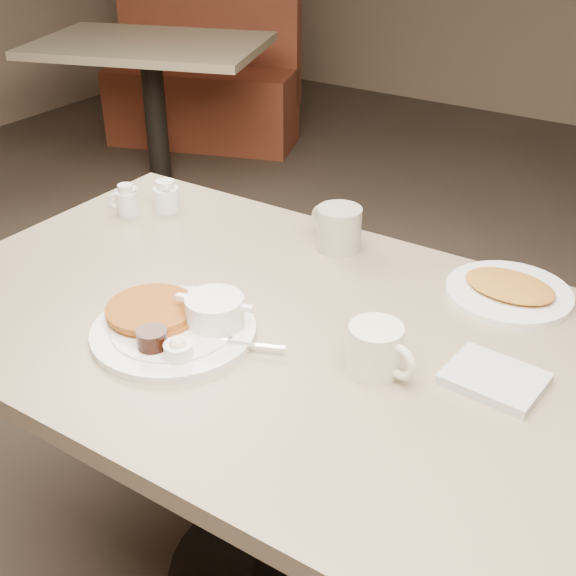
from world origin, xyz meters
The scene contains 9 objects.
diner_table centered at (0.00, 0.00, 0.58)m, with size 1.50×0.90×0.75m.
main_plate centered at (-0.15, -0.13, 0.77)m, with size 0.41×0.38×0.07m.
coffee_mug_near centered at (0.22, -0.04, 0.80)m, with size 0.14×0.11×0.09m.
napkin centered at (0.41, 0.04, 0.76)m, with size 0.17×0.14×0.02m.
coffee_mug_far centered at (-0.07, 0.34, 0.80)m, with size 0.16×0.13×0.10m.
creamer_left centered at (-0.60, 0.21, 0.79)m, with size 0.07×0.06×0.08m.
creamer_right centered at (-0.54, 0.28, 0.79)m, with size 0.08×0.08×0.08m.
hash_plate centered at (0.33, 0.34, 0.76)m, with size 0.28×0.28×0.04m.
booth_back_left centered at (-2.17, 2.38, 0.41)m, with size 1.48×1.60×1.12m.
Camera 1 is at (0.66, -0.99, 1.53)m, focal length 45.91 mm.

